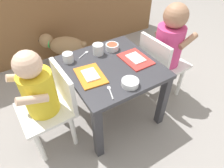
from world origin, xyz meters
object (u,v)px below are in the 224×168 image
food_tray_right (136,59)px  spoon_by_right_tray (84,54)px  spoon_by_left_tray (110,91)px  dog (64,46)px  food_tray_left (90,75)px  dining_table (112,75)px  seated_child_left (42,92)px  water_cup_left (98,50)px  water_cup_right (68,58)px  veggie_bowl_far (112,47)px  seated_child_right (168,44)px  veggie_bowl_near (130,83)px

food_tray_right → spoon_by_right_tray: bearing=138.3°
food_tray_right → spoon_by_right_tray: size_ratio=2.22×
spoon_by_left_tray → dog: bearing=86.0°
spoon_by_left_tray → spoon_by_right_tray: bearing=84.7°
dog → food_tray_left: (-0.09, -0.75, 0.22)m
dining_table → seated_child_left: (-0.43, -0.00, 0.07)m
water_cup_left → water_cup_right: water_cup_left is taller
seated_child_left → water_cup_left: size_ratio=9.78×
dining_table → food_tray_left: food_tray_left is taller
water_cup_left → veggie_bowl_far: (0.10, -0.00, -0.01)m
dog → food_tray_right: food_tray_right is taller
food_tray_left → food_tray_right: (0.31, -0.00, 0.00)m
dog → food_tray_right: bearing=-73.8°
dining_table → water_cup_right: 0.29m
dining_table → water_cup_right: (-0.20, 0.17, 0.10)m
seated_child_left → spoon_by_left_tray: seated_child_left is taller
dog → water_cup_left: water_cup_left is taller
dog → water_cup_left: 0.62m
food_tray_left → spoon_by_right_tray: bearing=73.2°
seated_child_right → dog: 0.92m
spoon_by_right_tray → water_cup_left: bearing=-27.2°
water_cup_left → spoon_by_right_tray: 0.09m
spoon_by_right_tray → veggie_bowl_near: bearing=-78.7°
dining_table → spoon_by_left_tray: (-0.12, -0.19, 0.08)m
food_tray_right → veggie_bowl_near: 0.24m
dining_table → dog: bearing=94.9°
veggie_bowl_far → spoon_by_right_tray: size_ratio=0.92×
water_cup_left → spoon_by_right_tray: bearing=152.8°
dog → water_cup_right: bearing=-104.7°
water_cup_right → dog: bearing=75.3°
food_tray_left → veggie_bowl_near: bearing=-50.5°
food_tray_right → water_cup_right: size_ratio=3.25×
dog → water_cup_left: (0.05, -0.57, 0.25)m
food_tray_right → food_tray_left: bearing=180.0°
dog → food_tray_right: (0.22, -0.75, 0.22)m
dog → food_tray_left: bearing=-97.2°
dining_table → spoon_by_right_tray: size_ratio=5.78×
water_cup_left → dining_table: bearing=-86.3°
seated_child_left → food_tray_left: (0.27, -0.02, 0.01)m
seated_child_left → food_tray_right: size_ratio=3.23×
dining_table → veggie_bowl_far: 0.20m
seated_child_right → food_tray_left: bearing=-179.2°
water_cup_left → spoon_by_right_tray: water_cup_left is taller
veggie_bowl_far → spoon_by_right_tray: veggie_bowl_far is taller
veggie_bowl_near → spoon_by_right_tray: veggie_bowl_near is taller
seated_child_right → water_cup_left: size_ratio=10.50×
food_tray_right → water_cup_right: water_cup_right is taller
veggie_bowl_near → water_cup_right: bearing=117.4°
dog → veggie_bowl_far: 0.63m
seated_child_left → veggie_bowl_near: 0.46m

